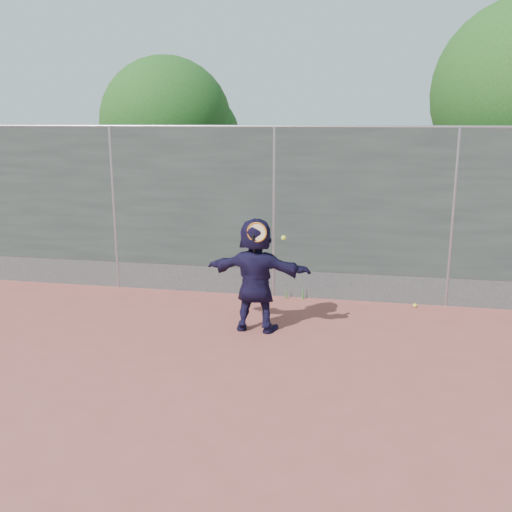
# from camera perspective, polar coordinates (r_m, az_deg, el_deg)

# --- Properties ---
(ground) EXTENTS (80.00, 80.00, 0.00)m
(ground) POSITION_cam_1_polar(r_m,az_deg,el_deg) (7.18, -2.87, -12.27)
(ground) COLOR #9E4C42
(ground) RESTS_ON ground
(player) EXTENTS (1.64, 0.64, 1.73)m
(player) POSITION_cam_1_polar(r_m,az_deg,el_deg) (8.49, 0.00, -1.89)
(player) COLOR #171232
(player) RESTS_ON ground
(ball_ground) EXTENTS (0.07, 0.07, 0.07)m
(ball_ground) POSITION_cam_1_polar(r_m,az_deg,el_deg) (10.10, 15.60, -4.78)
(ball_ground) COLOR #DBED34
(ball_ground) RESTS_ON ground
(fence) EXTENTS (20.00, 0.06, 3.03)m
(fence) POSITION_cam_1_polar(r_m,az_deg,el_deg) (10.02, 1.81, 4.69)
(fence) COLOR #38423D
(fence) RESTS_ON ground
(swing_action) EXTENTS (0.57, 0.14, 0.51)m
(swing_action) POSITION_cam_1_polar(r_m,az_deg,el_deg) (8.13, 0.33, 2.22)
(swing_action) COLOR #C96912
(swing_action) RESTS_ON ground
(tree_left) EXTENTS (3.15, 3.00, 4.53)m
(tree_left) POSITION_cam_1_polar(r_m,az_deg,el_deg) (13.57, -8.24, 12.64)
(tree_left) COLOR #382314
(tree_left) RESTS_ON ground
(weed_clump) EXTENTS (0.68, 0.07, 0.30)m
(weed_clump) POSITION_cam_1_polar(r_m,az_deg,el_deg) (10.19, 3.28, -3.54)
(weed_clump) COLOR #387226
(weed_clump) RESTS_ON ground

